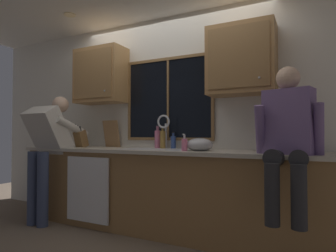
{
  "coord_description": "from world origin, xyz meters",
  "views": [
    {
      "loc": [
        1.55,
        -3.15,
        1.1
      ],
      "look_at": [
        0.13,
        -0.3,
        1.18
      ],
      "focal_mm": 30.62,
      "sensor_mm": 36.0,
      "label": 1
    }
  ],
  "objects_px": {
    "soap_dispenser": "(184,144)",
    "person_standing": "(47,144)",
    "person_sitting_on_counter": "(288,133)",
    "cutting_board": "(111,134)",
    "mixing_bowl": "(200,145)",
    "knife_block": "(81,139)",
    "bottle_tall_clear": "(173,142)",
    "bottle_amber_small": "(163,139)",
    "bottle_green_glass": "(158,139)"
  },
  "relations": [
    {
      "from": "mixing_bowl",
      "to": "bottle_amber_small",
      "type": "distance_m",
      "value": 0.59
    },
    {
      "from": "knife_block",
      "to": "bottle_amber_small",
      "type": "bearing_deg",
      "value": 7.87
    },
    {
      "from": "person_standing",
      "to": "bottle_tall_clear",
      "type": "xyz_separation_m",
      "value": [
        1.47,
        0.56,
        0.03
      ]
    },
    {
      "from": "person_sitting_on_counter",
      "to": "cutting_board",
      "type": "distance_m",
      "value": 2.25
    },
    {
      "from": "mixing_bowl",
      "to": "bottle_tall_clear",
      "type": "height_order",
      "value": "bottle_tall_clear"
    },
    {
      "from": "knife_block",
      "to": "bottle_tall_clear",
      "type": "xyz_separation_m",
      "value": [
        1.25,
        0.21,
        -0.03
      ]
    },
    {
      "from": "knife_block",
      "to": "person_standing",
      "type": "bearing_deg",
      "value": -122.86
    },
    {
      "from": "cutting_board",
      "to": "soap_dispenser",
      "type": "bearing_deg",
      "value": -16.81
    },
    {
      "from": "knife_block",
      "to": "mixing_bowl",
      "type": "bearing_deg",
      "value": -2.05
    },
    {
      "from": "cutting_board",
      "to": "bottle_tall_clear",
      "type": "height_order",
      "value": "cutting_board"
    },
    {
      "from": "person_sitting_on_counter",
      "to": "soap_dispenser",
      "type": "distance_m",
      "value": 1.0
    },
    {
      "from": "cutting_board",
      "to": "bottle_green_glass",
      "type": "distance_m",
      "value": 0.7
    },
    {
      "from": "person_sitting_on_counter",
      "to": "cutting_board",
      "type": "relative_size",
      "value": 3.53
    },
    {
      "from": "cutting_board",
      "to": "mixing_bowl",
      "type": "xyz_separation_m",
      "value": [
        1.33,
        -0.26,
        -0.11
      ]
    },
    {
      "from": "bottle_green_glass",
      "to": "person_sitting_on_counter",
      "type": "bearing_deg",
      "value": -18.02
    },
    {
      "from": "cutting_board",
      "to": "soap_dispenser",
      "type": "height_order",
      "value": "cutting_board"
    },
    {
      "from": "person_standing",
      "to": "person_sitting_on_counter",
      "type": "relative_size",
      "value": 1.26
    },
    {
      "from": "person_standing",
      "to": "mixing_bowl",
      "type": "height_order",
      "value": "person_standing"
    },
    {
      "from": "person_standing",
      "to": "mixing_bowl",
      "type": "bearing_deg",
      "value": 8.49
    },
    {
      "from": "bottle_green_glass",
      "to": "bottle_tall_clear",
      "type": "distance_m",
      "value": 0.21
    },
    {
      "from": "cutting_board",
      "to": "knife_block",
      "type": "bearing_deg",
      "value": -150.65
    },
    {
      "from": "knife_block",
      "to": "soap_dispenser",
      "type": "height_order",
      "value": "knife_block"
    },
    {
      "from": "mixing_bowl",
      "to": "person_sitting_on_counter",
      "type": "bearing_deg",
      "value": -14.75
    },
    {
      "from": "mixing_bowl",
      "to": "knife_block",
      "type": "bearing_deg",
      "value": 177.95
    },
    {
      "from": "soap_dispenser",
      "to": "person_standing",
      "type": "bearing_deg",
      "value": -174.35
    },
    {
      "from": "soap_dispenser",
      "to": "bottle_green_glass",
      "type": "xyz_separation_m",
      "value": [
        -0.51,
        0.37,
        0.05
      ]
    },
    {
      "from": "soap_dispenser",
      "to": "bottle_amber_small",
      "type": "height_order",
      "value": "bottle_amber_small"
    },
    {
      "from": "cutting_board",
      "to": "bottle_amber_small",
      "type": "bearing_deg",
      "value": -2.84
    },
    {
      "from": "knife_block",
      "to": "bottle_tall_clear",
      "type": "bearing_deg",
      "value": 9.74
    },
    {
      "from": "person_standing",
      "to": "soap_dispenser",
      "type": "height_order",
      "value": "person_standing"
    },
    {
      "from": "knife_block",
      "to": "bottle_tall_clear",
      "type": "height_order",
      "value": "knife_block"
    },
    {
      "from": "knife_block",
      "to": "bottle_tall_clear",
      "type": "relative_size",
      "value": 1.64
    },
    {
      "from": "bottle_amber_small",
      "to": "bottle_green_glass",
      "type": "bearing_deg",
      "value": 154.76
    },
    {
      "from": "person_standing",
      "to": "cutting_board",
      "type": "relative_size",
      "value": 4.43
    },
    {
      "from": "cutting_board",
      "to": "soap_dispenser",
      "type": "distance_m",
      "value": 1.27
    },
    {
      "from": "person_standing",
      "to": "knife_block",
      "type": "xyz_separation_m",
      "value": [
        0.22,
        0.34,
        0.06
      ]
    },
    {
      "from": "bottle_green_glass",
      "to": "cutting_board",
      "type": "bearing_deg",
      "value": -179.6
    },
    {
      "from": "person_standing",
      "to": "knife_block",
      "type": "height_order",
      "value": "person_standing"
    },
    {
      "from": "person_sitting_on_counter",
      "to": "bottle_amber_small",
      "type": "bearing_deg",
      "value": 162.49
    },
    {
      "from": "person_sitting_on_counter",
      "to": "soap_dispenser",
      "type": "relative_size",
      "value": 7.15
    },
    {
      "from": "soap_dispenser",
      "to": "mixing_bowl",
      "type": "bearing_deg",
      "value": 40.94
    },
    {
      "from": "person_sitting_on_counter",
      "to": "bottle_amber_small",
      "type": "xyz_separation_m",
      "value": [
        -1.41,
        0.44,
        -0.07
      ]
    },
    {
      "from": "cutting_board",
      "to": "mixing_bowl",
      "type": "relative_size",
      "value": 1.29
    },
    {
      "from": "cutting_board",
      "to": "soap_dispenser",
      "type": "relative_size",
      "value": 2.03
    },
    {
      "from": "person_standing",
      "to": "bottle_amber_small",
      "type": "distance_m",
      "value": 1.45
    },
    {
      "from": "person_standing",
      "to": "bottle_amber_small",
      "type": "bearing_deg",
      "value": 20.26
    },
    {
      "from": "bottle_green_glass",
      "to": "bottle_tall_clear",
      "type": "bearing_deg",
      "value": 3.69
    },
    {
      "from": "person_standing",
      "to": "mixing_bowl",
      "type": "distance_m",
      "value": 1.92
    },
    {
      "from": "person_standing",
      "to": "bottle_tall_clear",
      "type": "distance_m",
      "value": 1.57
    },
    {
      "from": "bottle_amber_small",
      "to": "bottle_tall_clear",
      "type": "bearing_deg",
      "value": 27.22
    }
  ]
}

